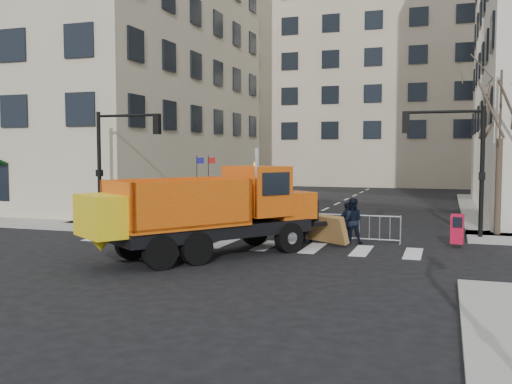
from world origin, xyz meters
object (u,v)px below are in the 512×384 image
(plow_truck, at_px, (207,209))
(worker, at_px, (195,206))
(cop_b, at_px, (352,221))
(newspaper_box, at_px, (457,229))
(cop_c, at_px, (348,223))
(cop_a, at_px, (307,221))

(plow_truck, height_order, worker, plow_truck)
(cop_b, xyz_separation_m, newspaper_box, (3.87, 0.36, -0.19))
(cop_b, relative_size, newspaper_box, 1.62)
(newspaper_box, bearing_deg, cop_c, -167.48)
(plow_truck, bearing_deg, cop_a, 5.70)
(plow_truck, relative_size, cop_c, 5.69)
(cop_b, bearing_deg, cop_c, -9.81)
(cop_c, bearing_deg, newspaper_box, 135.42)
(plow_truck, bearing_deg, cop_c, -8.07)
(cop_c, distance_m, newspaper_box, 4.05)
(cop_a, xyz_separation_m, worker, (-5.29, 0.92, 0.34))
(cop_b, height_order, worker, worker)
(cop_b, relative_size, worker, 0.88)
(cop_c, distance_m, worker, 6.98)
(plow_truck, distance_m, cop_c, 6.00)
(cop_b, bearing_deg, worker, -17.21)
(cop_a, relative_size, cop_b, 0.92)
(plow_truck, height_order, newspaper_box, plow_truck)
(cop_a, relative_size, cop_c, 1.01)
(cop_b, distance_m, worker, 7.13)
(plow_truck, xyz_separation_m, worker, (-2.86, 5.27, -0.48))
(plow_truck, xyz_separation_m, newspaper_box, (8.09, 4.71, -0.94))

